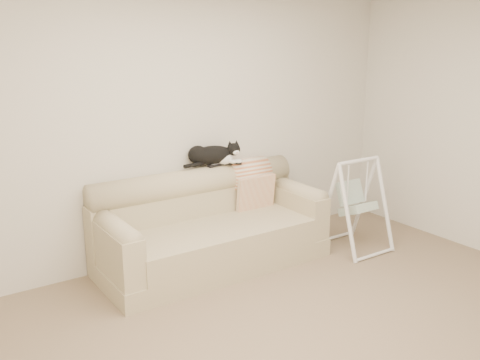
{
  "coord_description": "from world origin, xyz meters",
  "views": [
    {
      "loc": [
        -2.46,
        -2.57,
        2.15
      ],
      "look_at": [
        0.15,
        1.27,
        0.9
      ],
      "focal_mm": 40.0,
      "sensor_mm": 36.0,
      "label": 1
    }
  ],
  "objects_px": {
    "tuxedo_cat": "(213,155)",
    "baby_swing": "(355,204)",
    "remote_b": "(233,163)",
    "sofa": "(209,229)",
    "remote_a": "(216,165)"
  },
  "relations": [
    {
      "from": "tuxedo_cat",
      "to": "baby_swing",
      "type": "distance_m",
      "value": 1.56
    },
    {
      "from": "tuxedo_cat",
      "to": "baby_swing",
      "type": "xyz_separation_m",
      "value": [
        1.25,
        -0.77,
        -0.53
      ]
    },
    {
      "from": "remote_b",
      "to": "tuxedo_cat",
      "type": "bearing_deg",
      "value": 165.5
    },
    {
      "from": "sofa",
      "to": "remote_a",
      "type": "bearing_deg",
      "value": 46.37
    },
    {
      "from": "sofa",
      "to": "remote_a",
      "type": "height_order",
      "value": "remote_a"
    },
    {
      "from": "baby_swing",
      "to": "tuxedo_cat",
      "type": "bearing_deg",
      "value": 148.18
    },
    {
      "from": "tuxedo_cat",
      "to": "sofa",
      "type": "bearing_deg",
      "value": -128.43
    },
    {
      "from": "tuxedo_cat",
      "to": "baby_swing",
      "type": "relative_size",
      "value": 0.64
    },
    {
      "from": "remote_b",
      "to": "baby_swing",
      "type": "xyz_separation_m",
      "value": [
        1.04,
        -0.72,
        -0.43
      ]
    },
    {
      "from": "sofa",
      "to": "remote_a",
      "type": "distance_m",
      "value": 0.65
    },
    {
      "from": "remote_a",
      "to": "baby_swing",
      "type": "relative_size",
      "value": 0.19
    },
    {
      "from": "tuxedo_cat",
      "to": "remote_b",
      "type": "bearing_deg",
      "value": -14.5
    },
    {
      "from": "tuxedo_cat",
      "to": "remote_a",
      "type": "bearing_deg",
      "value": -40.45
    },
    {
      "from": "remote_a",
      "to": "baby_swing",
      "type": "bearing_deg",
      "value": -31.64
    },
    {
      "from": "sofa",
      "to": "remote_b",
      "type": "distance_m",
      "value": 0.72
    }
  ]
}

